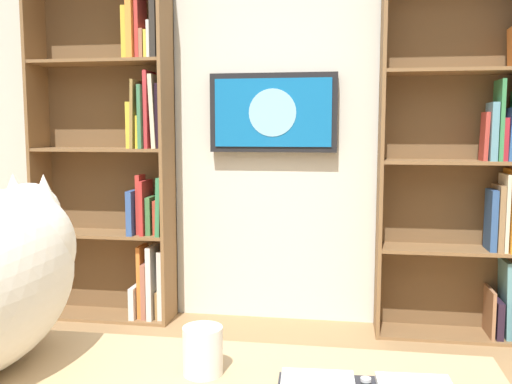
# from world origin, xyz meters

# --- Properties ---
(wall_back) EXTENTS (4.52, 0.06, 2.70)m
(wall_back) POSITION_xyz_m (0.00, -2.23, 1.35)
(wall_back) COLOR silver
(wall_back) RESTS_ON ground
(bookshelf_left) EXTENTS (0.89, 0.28, 2.12)m
(bookshelf_left) POSITION_xyz_m (-1.22, -2.06, 1.01)
(bookshelf_left) COLOR brown
(bookshelf_left) RESTS_ON ground
(bookshelf_right) EXTENTS (0.91, 0.28, 2.25)m
(bookshelf_right) POSITION_xyz_m (0.98, -2.06, 1.11)
(bookshelf_right) COLOR brown
(bookshelf_right) RESTS_ON ground
(wall_mounted_tv) EXTENTS (0.81, 0.07, 0.50)m
(wall_mounted_tv) POSITION_xyz_m (-0.01, -2.15, 1.36)
(wall_mounted_tv) COLOR black
(coffee_mug) EXTENTS (0.08, 0.08, 0.10)m
(coffee_mug) POSITION_xyz_m (-0.18, 0.33, 0.81)
(coffee_mug) COLOR white
(coffee_mug) RESTS_ON desk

